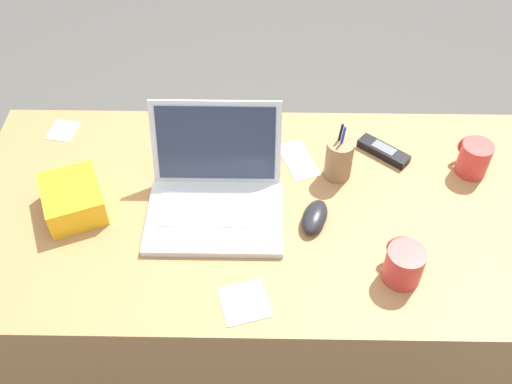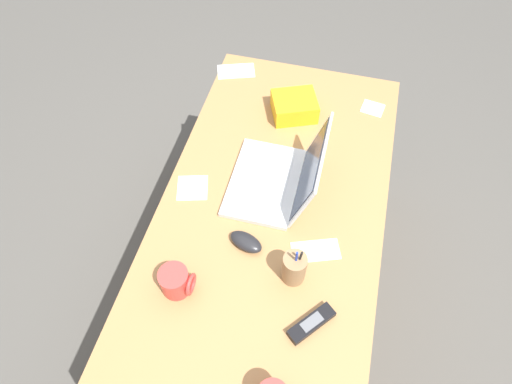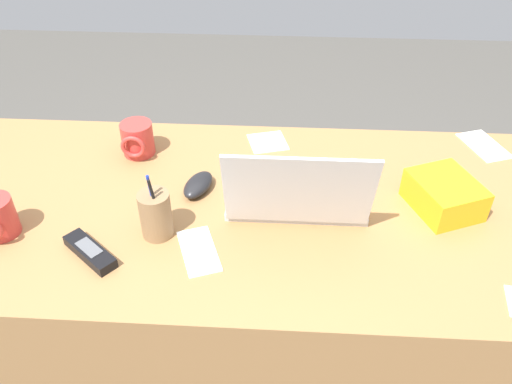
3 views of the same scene
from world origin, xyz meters
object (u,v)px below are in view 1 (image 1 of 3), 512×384
(laptop, at_px, (215,193))
(cordless_phone, at_px, (383,151))
(snack_bag, at_px, (73,199))
(computer_mouse, at_px, (315,217))
(coffee_mug_tall, at_px, (404,264))
(coffee_mug_white, at_px, (474,158))
(pen_holder, at_px, (339,159))

(laptop, relative_size, cordless_phone, 2.39)
(snack_bag, bearing_deg, computer_mouse, -2.97)
(computer_mouse, xyz_separation_m, cordless_phone, (0.21, 0.25, -0.01))
(coffee_mug_tall, bearing_deg, computer_mouse, 140.04)
(computer_mouse, height_order, coffee_mug_white, coffee_mug_white)
(laptop, height_order, computer_mouse, laptop)
(laptop, relative_size, snack_bag, 2.06)
(laptop, xyz_separation_m, snack_bag, (-0.36, -0.02, -0.01))
(coffee_mug_white, distance_m, snack_bag, 1.06)
(pen_holder, relative_size, snack_bag, 1.01)
(laptop, height_order, pen_holder, laptop)
(laptop, distance_m, coffee_mug_tall, 0.49)
(computer_mouse, relative_size, pen_holder, 0.67)
(computer_mouse, distance_m, coffee_mug_white, 0.47)
(coffee_mug_white, xyz_separation_m, cordless_phone, (-0.23, 0.06, -0.04))
(pen_holder, bearing_deg, cordless_phone, 30.92)
(computer_mouse, distance_m, snack_bag, 0.61)
(cordless_phone, bearing_deg, coffee_mug_tall, -91.80)
(cordless_phone, bearing_deg, coffee_mug_white, -14.64)
(computer_mouse, height_order, cordless_phone, computer_mouse)
(coffee_mug_tall, height_order, snack_bag, coffee_mug_tall)
(laptop, bearing_deg, cordless_phone, 23.59)
(coffee_mug_white, bearing_deg, coffee_mug_tall, -124.43)
(laptop, bearing_deg, coffee_mug_tall, -25.48)
(cordless_phone, bearing_deg, pen_holder, -149.08)
(computer_mouse, bearing_deg, pen_holder, 86.14)
(laptop, xyz_separation_m, coffee_mug_white, (0.69, 0.14, 0.00))
(computer_mouse, distance_m, pen_holder, 0.19)
(snack_bag, bearing_deg, coffee_mug_white, 8.62)
(coffee_mug_tall, bearing_deg, coffee_mug_white, 55.57)
(coffee_mug_white, bearing_deg, snack_bag, -171.38)
(laptop, distance_m, cordless_phone, 0.50)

